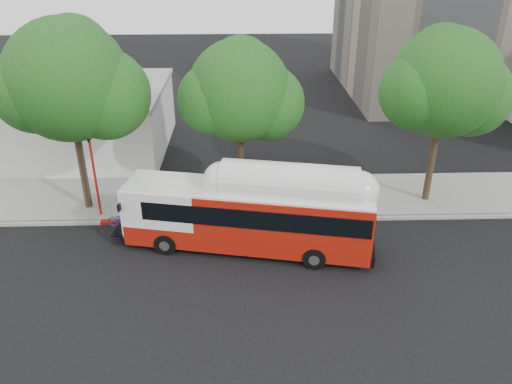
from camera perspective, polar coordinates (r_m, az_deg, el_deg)
ground at (r=21.93m, az=0.99°, el=-8.47°), size 120.00×120.00×0.00m
sidewalk at (r=27.44m, az=0.35°, el=-0.46°), size 60.00×5.00×0.15m
curb_strip at (r=25.17m, az=0.57°, el=-3.18°), size 60.00×0.30×0.15m
red_curb_segment at (r=25.23m, az=-6.27°, el=-3.27°), size 10.00×0.32×0.16m
street_tree_left at (r=25.35m, az=-19.59°, el=11.49°), size 6.67×5.80×9.74m
street_tree_mid at (r=24.86m, az=-0.97°, el=11.06°), size 5.75×5.00×8.62m
street_tree_right at (r=26.68m, az=21.56°, el=11.10°), size 6.21×5.40×9.18m
low_commercial_bldg at (r=36.00m, az=-23.22°, el=7.69°), size 16.20×10.20×4.25m
transit_bus at (r=22.28m, az=-0.75°, el=-2.87°), size 11.96×4.51×3.48m
signal_pole at (r=25.79m, az=-17.92°, el=1.66°), size 0.12×0.42×4.40m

